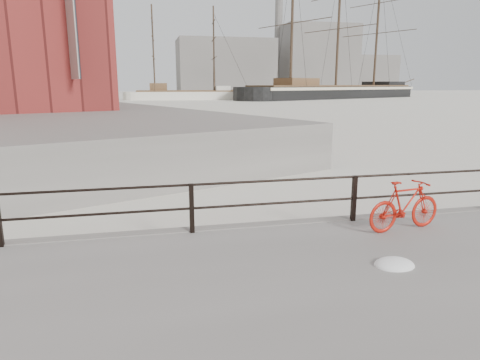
{
  "coord_description": "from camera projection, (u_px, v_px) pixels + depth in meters",
  "views": [
    {
      "loc": [
        -7.83,
        -8.3,
        3.25
      ],
      "look_at": [
        -5.65,
        1.5,
        1.0
      ],
      "focal_mm": 32.0,
      "sensor_mm": 36.0,
      "label": 1
    }
  ],
  "objects": [
    {
      "name": "bicycle",
      "position": [
        405.0,
        205.0,
        8.61
      ],
      "size": [
        1.73,
        0.52,
        1.04
      ],
      "primitive_type": "imported",
      "rotation": [
        0.0,
        0.0,
        0.16
      ],
      "color": "red",
      "rests_on": "promenade"
    },
    {
      "name": "industrial_mid",
      "position": [
        316.0,
        60.0,
        157.41
      ],
      "size": [
        26.0,
        20.0,
        24.0
      ],
      "primitive_type": "cube",
      "color": "gray",
      "rests_on": "ground"
    },
    {
      "name": "industrial_east",
      "position": [
        365.0,
        74.0,
        168.15
      ],
      "size": [
        20.0,
        16.0,
        14.0
      ],
      "primitive_type": "cube",
      "color": "gray",
      "rests_on": "ground"
    },
    {
      "name": "barque_black",
      "position": [
        335.0,
        98.0,
        101.2
      ],
      "size": [
        68.07,
        47.2,
        36.53
      ],
      "primitive_type": null,
      "rotation": [
        0.0,
        0.0,
        0.44
      ],
      "color": "black",
      "rests_on": "ground"
    },
    {
      "name": "schooner_mid",
      "position": [
        185.0,
        100.0,
        91.44
      ],
      "size": [
        28.4,
        13.66,
        19.98
      ],
      "primitive_type": null,
      "rotation": [
        0.0,
        0.0,
        -0.07
      ],
      "color": "silver",
      "rests_on": "ground"
    },
    {
      "name": "smokestack",
      "position": [
        279.0,
        32.0,
        157.23
      ],
      "size": [
        2.8,
        2.8,
        44.0
      ],
      "primitive_type": "cylinder",
      "color": "gray",
      "rests_on": "ground"
    },
    {
      "name": "industrial_west",
      "position": [
        225.0,
        67.0,
        145.88
      ],
      "size": [
        32.0,
        18.0,
        18.0
      ],
      "primitive_type": "cube",
      "color": "gray",
      "rests_on": "ground"
    },
    {
      "name": "schooner_left",
      "position": [
        3.0,
        106.0,
        66.39
      ],
      "size": [
        25.06,
        12.39,
        18.61
      ],
      "primitive_type": null,
      "rotation": [
        0.0,
        0.0,
        0.05
      ],
      "color": "silver",
      "rests_on": "ground"
    }
  ]
}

